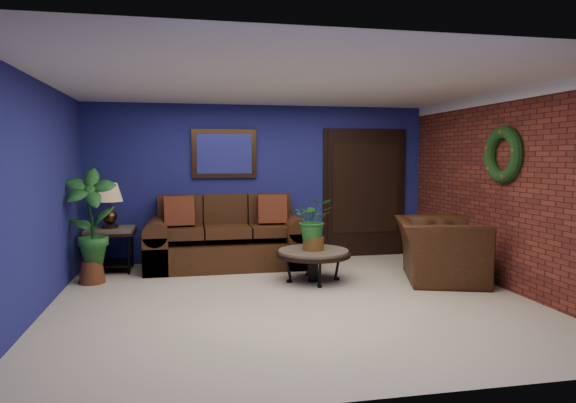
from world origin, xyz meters
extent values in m
plane|color=#BEB39E|center=(0.00, 0.00, 0.00)|extent=(5.50, 5.50, 0.00)
cube|color=navy|center=(0.00, 2.50, 1.25)|extent=(5.50, 0.04, 2.50)
cube|color=navy|center=(-2.75, 0.00, 1.25)|extent=(0.04, 5.00, 2.50)
cube|color=maroon|center=(2.75, 0.00, 1.25)|extent=(0.04, 5.00, 2.50)
cube|color=white|center=(0.00, 0.00, 2.50)|extent=(5.50, 5.00, 0.02)
cube|color=white|center=(2.72, 0.00, 2.43)|extent=(0.03, 5.00, 0.14)
cube|color=#402815|center=(-0.60, 2.46, 1.72)|extent=(1.02, 0.06, 0.77)
cube|color=black|center=(1.75, 2.47, 1.05)|extent=(1.44, 0.06, 2.18)
torus|color=black|center=(2.69, 0.05, 1.70)|extent=(0.16, 0.72, 0.72)
cube|color=#402112|center=(-0.61, 2.00, 0.20)|extent=(2.41, 1.04, 0.39)
cube|color=#402112|center=(-0.61, 2.38, 0.56)|extent=(2.06, 0.28, 0.99)
cube|color=#402112|center=(-1.30, 1.93, 0.56)|extent=(0.66, 0.71, 0.15)
cube|color=#402112|center=(-0.61, 1.93, 0.56)|extent=(0.66, 0.71, 0.15)
cube|color=#402112|center=(0.07, 1.93, 0.56)|extent=(0.66, 0.71, 0.15)
cube|color=#402112|center=(-1.64, 2.00, 0.27)|extent=(0.35, 1.04, 0.55)
cube|color=#402112|center=(0.42, 2.00, 0.27)|extent=(0.35, 1.04, 0.55)
cube|color=#5E2517|center=(-1.31, 1.98, 0.87)|extent=(0.44, 0.13, 0.44)
cube|color=#5E2517|center=(0.09, 1.98, 0.87)|extent=(0.44, 0.13, 0.44)
cylinder|color=#524C47|center=(0.45, 0.86, 0.40)|extent=(0.94, 0.94, 0.05)
cylinder|color=black|center=(0.45, 0.86, 0.37)|extent=(1.00, 1.00, 0.05)
cylinder|color=black|center=(0.45, 0.86, 0.19)|extent=(0.14, 0.14, 0.38)
cube|color=#524C47|center=(-2.30, 2.05, 0.61)|extent=(0.66, 0.66, 0.05)
cube|color=black|center=(-2.30, 2.05, 0.57)|extent=(0.70, 0.70, 0.04)
cube|color=black|center=(-2.30, 2.05, 0.12)|extent=(0.59, 0.59, 0.03)
cylinder|color=black|center=(-2.58, 1.77, 0.31)|extent=(0.03, 0.03, 0.61)
cylinder|color=black|center=(-2.02, 1.77, 0.31)|extent=(0.03, 0.03, 0.61)
cylinder|color=black|center=(-2.58, 2.33, 0.31)|extent=(0.03, 0.03, 0.61)
cylinder|color=black|center=(-2.02, 2.33, 0.31)|extent=(0.03, 0.03, 0.61)
cylinder|color=#402815|center=(-2.30, 2.05, 0.66)|extent=(0.23, 0.23, 0.05)
sphere|color=#402815|center=(-2.30, 2.05, 0.78)|extent=(0.21, 0.21, 0.21)
cylinder|color=#402815|center=(-2.30, 2.05, 0.95)|extent=(0.02, 0.02, 0.27)
cone|color=#997A55|center=(-2.30, 2.05, 1.14)|extent=(0.38, 0.38, 0.27)
cube|color=#532B17|center=(0.28, 2.05, 0.46)|extent=(0.44, 0.44, 0.04)
torus|color=#532B17|center=(0.27, 2.24, 0.78)|extent=(0.39, 0.06, 0.39)
cylinder|color=#532B17|center=(0.12, 1.86, 0.22)|extent=(0.03, 0.03, 0.44)
cylinder|color=#532B17|center=(0.47, 1.88, 0.22)|extent=(0.03, 0.03, 0.44)
cylinder|color=#532B17|center=(0.10, 2.22, 0.22)|extent=(0.03, 0.03, 0.44)
cylinder|color=#532B17|center=(0.45, 2.24, 0.22)|extent=(0.03, 0.03, 0.44)
imported|color=#402112|center=(2.15, 0.59, 0.42)|extent=(1.46, 1.56, 0.83)
cylinder|color=brown|center=(0.45, 0.86, 0.52)|extent=(0.28, 0.28, 0.18)
imported|color=#19501D|center=(0.45, 0.86, 0.84)|extent=(0.56, 0.50, 0.57)
cylinder|color=brown|center=(2.35, 1.33, 0.10)|extent=(0.26, 0.26, 0.20)
imported|color=#19501D|center=(2.35, 1.33, 0.48)|extent=(0.42, 0.37, 0.66)
cylinder|color=#602A1B|center=(-2.45, 1.36, 0.15)|extent=(0.34, 0.34, 0.30)
imported|color=#19501D|center=(-2.45, 1.36, 0.89)|extent=(0.69, 0.48, 1.28)
camera|label=1|loc=(-1.23, -5.72, 1.67)|focal=32.00mm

